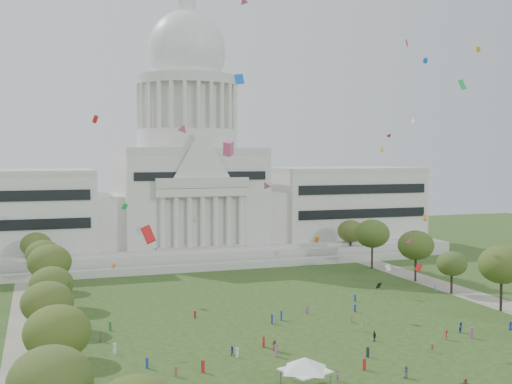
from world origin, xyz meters
name	(u,v)px	position (x,y,z in m)	size (l,w,h in m)	color
ground	(347,358)	(0.00, 0.00, 0.00)	(400.00, 400.00, 0.00)	#2B471C
capitol	(188,186)	(0.00, 113.59, 22.30)	(160.00, 64.50, 91.30)	#B9B7AD
path_left	(30,335)	(-48.00, 30.00, 0.02)	(8.00, 160.00, 0.04)	gray
path_right	(477,297)	(48.00, 30.00, 0.02)	(8.00, 160.00, 0.04)	gray
row_tree_l_0	(51,381)	(-45.26, -21.68, 8.95)	(8.85, 8.85, 12.59)	black
row_tree_l_1	(57,333)	(-44.07, -2.96, 8.95)	(8.86, 8.86, 12.59)	black
row_tree_l_2	(47,303)	(-45.04, 17.30, 8.51)	(8.42, 8.42, 11.97)	black
row_tree_r_2	(502,265)	(44.17, 17.44, 9.66)	(9.55, 9.55, 13.58)	black
row_tree_l_3	(51,284)	(-44.09, 33.92, 8.21)	(8.12, 8.12, 11.55)	black
row_tree_r_3	(452,264)	(44.40, 34.48, 7.08)	(7.01, 7.01, 9.98)	black
row_tree_l_4	(49,262)	(-44.08, 52.42, 9.39)	(9.29, 9.29, 13.21)	black
row_tree_r_4	(416,245)	(44.76, 50.04, 9.29)	(9.19, 9.19, 13.06)	black
row_tree_l_5	(43,254)	(-45.22, 71.01, 8.42)	(8.33, 8.33, 11.85)	black
row_tree_r_5	(372,234)	(43.49, 70.19, 9.93)	(9.82, 9.82, 13.96)	black
row_tree_l_6	(36,245)	(-46.87, 89.14, 8.27)	(8.19, 8.19, 11.64)	black
row_tree_r_6	(351,231)	(45.96, 88.13, 8.51)	(8.42, 8.42, 11.97)	black
event_tent	(305,364)	(-11.49, -9.69, 3.41)	(9.85, 9.85, 4.40)	#4C4C4C
person_0	(511,326)	(35.98, 4.96, 0.80)	(0.79, 0.51, 1.61)	navy
person_2	(461,327)	(26.29, 6.47, 0.96)	(0.93, 0.57, 1.92)	navy
person_3	(432,347)	(14.62, -1.64, 0.80)	(1.03, 0.53, 1.60)	olive
person_4	(374,336)	(8.65, 6.80, 0.90)	(1.05, 0.57, 1.79)	#26262B
person_5	(275,345)	(-9.56, 7.46, 0.88)	(1.63, 0.64, 1.76)	olive
person_6	(406,372)	(3.86, -10.93, 0.95)	(0.92, 0.60, 1.89)	#4C4C51
person_7	(337,376)	(-6.14, -8.94, 0.82)	(0.60, 0.44, 1.64)	#994C8C
person_8	(232,351)	(-17.05, 7.19, 0.79)	(0.76, 0.47, 1.57)	navy
person_9	(447,335)	(21.07, 3.50, 0.89)	(1.14, 0.59, 1.77)	#B21E1E
person_10	(362,327)	(9.43, 12.69, 0.86)	(1.01, 0.55, 1.72)	silver
distant_crowd	(252,337)	(-11.56, 13.02, 0.87)	(68.30, 42.59, 1.92)	#B21E1E
kite_swarm	(336,182)	(2.29, 9.07, 27.62)	(89.30, 108.27, 55.95)	yellow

